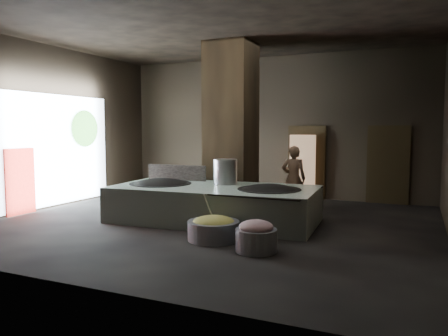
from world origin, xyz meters
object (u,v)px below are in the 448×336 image
at_px(hearth_platform, 214,204).
at_px(veg_basin, 214,230).
at_px(cook, 294,179).
at_px(wok_left, 161,187).
at_px(wok_right, 269,193).
at_px(meat_basin, 256,240).
at_px(stock_pot, 225,172).

distance_m(hearth_platform, veg_basin, 1.77).
xyz_separation_m(cook, veg_basin, (-0.64, -3.64, -0.68)).
bearing_deg(wok_left, wok_right, 2.05).
xyz_separation_m(cook, meat_basin, (0.41, -4.07, -0.67)).
height_order(stock_pot, veg_basin, stock_pot).
distance_m(wok_right, stock_pot, 1.44).
xyz_separation_m(wok_right, stock_pot, (-1.30, 0.50, 0.38)).
height_order(wok_right, cook, cook).
bearing_deg(meat_basin, hearth_platform, 131.38).
height_order(wok_right, meat_basin, wok_right).
xyz_separation_m(wok_left, stock_pot, (1.50, 0.60, 0.38)).
height_order(cook, meat_basin, cook).
distance_m(stock_pot, meat_basin, 3.24).
distance_m(hearth_platform, cook, 2.51).
relative_size(stock_pot, veg_basin, 0.61).
height_order(wok_left, veg_basin, wok_left).
xyz_separation_m(wok_left, wok_right, (2.80, 0.10, 0.00)).
bearing_deg(wok_left, hearth_platform, 1.97).
bearing_deg(veg_basin, hearth_platform, 114.91).
xyz_separation_m(hearth_platform, veg_basin, (0.74, -1.60, -0.23)).
bearing_deg(stock_pot, meat_basin, -56.03).
bearing_deg(meat_basin, stock_pot, 123.97).
bearing_deg(stock_pot, wok_left, -158.20).
distance_m(hearth_platform, wok_left, 1.49).
relative_size(hearth_platform, stock_pot, 7.67).
xyz_separation_m(stock_pot, cook, (1.33, 1.49, -0.26)).
bearing_deg(wok_left, stock_pot, 21.80).
relative_size(stock_pot, cook, 0.36).
relative_size(hearth_platform, veg_basin, 4.66).
relative_size(hearth_platform, cook, 2.74).
bearing_deg(cook, wok_left, 28.34).
bearing_deg(veg_basin, cook, 80.01).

